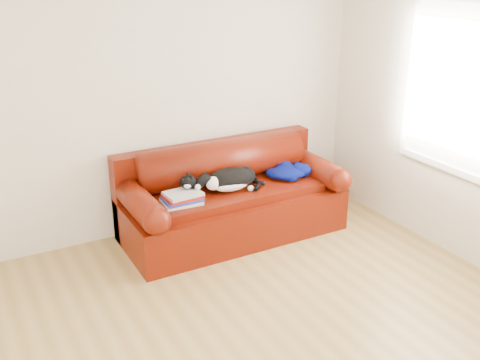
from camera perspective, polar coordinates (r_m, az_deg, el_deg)
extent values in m
plane|color=olive|center=(4.15, 0.93, -15.80)|extent=(4.50, 4.50, 0.00)
cube|color=beige|center=(5.27, -9.86, 7.92)|extent=(4.50, 0.02, 2.60)
cube|color=white|center=(5.10, 21.91, 8.53)|extent=(0.01, 1.10, 1.30)
cube|color=white|center=(5.10, 21.91, 8.53)|extent=(0.03, 1.30, 1.50)
cube|color=#3E0B02|center=(5.45, -0.76, -3.49)|extent=(2.10, 0.90, 0.42)
cube|color=#3E0B02|center=(5.31, -0.52, -1.34)|extent=(1.66, 0.62, 0.10)
cylinder|color=black|center=(4.94, -8.61, -9.03)|extent=(0.06, 0.06, 0.05)
cylinder|color=black|center=(5.74, 9.08, -4.45)|extent=(0.06, 0.06, 0.05)
cylinder|color=black|center=(5.49, -11.05, -5.87)|extent=(0.06, 0.06, 0.05)
cylinder|color=black|center=(6.22, 5.41, -2.13)|extent=(0.06, 0.06, 0.05)
cube|color=#3E0B02|center=(5.65, -2.48, -0.15)|extent=(2.10, 0.18, 0.85)
cylinder|color=#3E0B02|center=(5.47, -2.01, 1.95)|extent=(1.70, 0.40, 0.40)
cylinder|color=#3E0B02|center=(4.98, -10.27, -2.18)|extent=(0.24, 0.88, 0.24)
sphere|color=#3E0B02|center=(4.60, -8.48, -4.14)|extent=(0.24, 0.24, 0.24)
cylinder|color=#3E0B02|center=(5.78, 7.40, 1.39)|extent=(0.24, 0.88, 0.24)
sphere|color=#3E0B02|center=(5.45, 10.09, -0.03)|extent=(0.24, 0.24, 0.24)
cube|color=beige|center=(5.00, -5.88, -2.19)|extent=(0.35, 0.28, 0.02)
cube|color=white|center=(5.00, -5.88, -2.19)|extent=(0.34, 0.27, 0.02)
cube|color=#2032AF|center=(4.99, -5.89, -1.93)|extent=(0.33, 0.26, 0.02)
cube|color=white|center=(4.99, -5.89, -1.93)|extent=(0.32, 0.25, 0.02)
cube|color=#A51A12|center=(4.98, -5.90, -1.67)|extent=(0.33, 0.25, 0.02)
cube|color=white|center=(4.98, -5.90, -1.67)|extent=(0.31, 0.24, 0.02)
cube|color=#B5B6BC|center=(4.97, -5.91, -1.40)|extent=(0.33, 0.26, 0.02)
cube|color=white|center=(4.97, -5.91, -1.40)|extent=(0.31, 0.25, 0.02)
ellipsoid|color=black|center=(5.23, -0.93, 0.10)|extent=(0.51, 0.28, 0.21)
ellipsoid|color=white|center=(5.18, -0.83, -0.55)|extent=(0.35, 0.16, 0.13)
ellipsoid|color=white|center=(5.11, -2.71, -0.35)|extent=(0.14, 0.13, 0.13)
ellipsoid|color=black|center=(5.31, 0.48, 0.28)|extent=(0.21, 0.21, 0.18)
ellipsoid|color=black|center=(5.07, -4.23, 0.14)|extent=(0.15, 0.14, 0.13)
ellipsoid|color=white|center=(5.03, -4.25, -0.23)|extent=(0.07, 0.06, 0.05)
sphere|color=#BF7272|center=(5.02, -4.39, -0.26)|extent=(0.02, 0.02, 0.02)
cone|color=black|center=(5.02, -3.91, 0.68)|extent=(0.06, 0.05, 0.06)
cone|color=black|center=(5.08, -4.24, 0.93)|extent=(0.06, 0.05, 0.06)
cylinder|color=black|center=(5.35, 1.68, -0.18)|extent=(0.11, 0.18, 0.05)
sphere|color=white|center=(5.11, -3.03, -1.41)|extent=(0.05, 0.05, 0.05)
sphere|color=white|center=(5.22, 1.08, -0.86)|extent=(0.05, 0.05, 0.05)
ellipsoid|color=#020849|center=(5.55, 4.92, 0.84)|extent=(0.38, 0.34, 0.12)
ellipsoid|color=#020849|center=(5.59, 6.21, 1.03)|extent=(0.23, 0.20, 0.14)
ellipsoid|color=#020849|center=(5.55, 3.79, 0.73)|extent=(0.23, 0.26, 0.09)
ellipsoid|color=#020849|center=(5.65, 4.55, 1.32)|extent=(0.19, 0.15, 0.14)
ellipsoid|color=#020849|center=(5.47, 5.17, 0.35)|extent=(0.15, 0.16, 0.09)
ellipsoid|color=silver|center=(5.54, 5.82, 0.94)|extent=(0.16, 0.06, 0.04)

